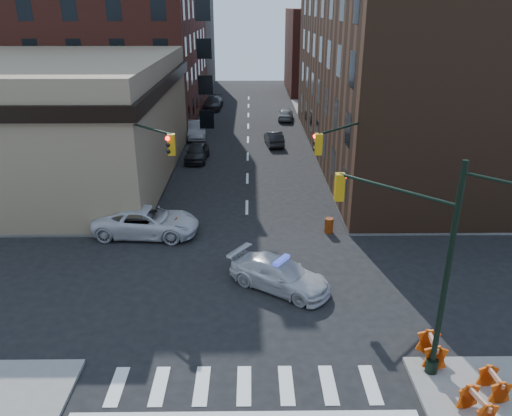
{
  "coord_description": "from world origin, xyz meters",
  "views": [
    {
      "loc": [
        0.27,
        -20.78,
        12.52
      ],
      "look_at": [
        0.55,
        4.49,
        2.2
      ],
      "focal_mm": 35.0,
      "sensor_mm": 36.0,
      "label": 1
    }
  ],
  "objects_px": {
    "parked_car_wnear": "(197,152)",
    "parked_car_wfar": "(197,130)",
    "barricade_nw_a": "(85,224)",
    "police_car": "(280,274)",
    "barrel_bank": "(173,227)",
    "barricade_se_a": "(431,350)",
    "pedestrian_a": "(101,211)",
    "barrel_road": "(329,225)",
    "pedestrian_b": "(98,217)",
    "pickup": "(147,222)",
    "parked_car_enear": "(274,138)"
  },
  "relations": [
    {
      "from": "police_car",
      "to": "barrel_bank",
      "type": "height_order",
      "value": "police_car"
    },
    {
      "from": "pickup",
      "to": "barrel_bank",
      "type": "xyz_separation_m",
      "value": [
        1.52,
        -0.2,
        -0.28
      ]
    },
    {
      "from": "parked_car_enear",
      "to": "pedestrian_a",
      "type": "distance_m",
      "value": 22.02
    },
    {
      "from": "parked_car_wfar",
      "to": "barrel_road",
      "type": "xyz_separation_m",
      "value": [
        10.02,
        -22.93,
        -0.37
      ]
    },
    {
      "from": "police_car",
      "to": "pedestrian_a",
      "type": "distance_m",
      "value": 12.55
    },
    {
      "from": "police_car",
      "to": "pedestrian_b",
      "type": "height_order",
      "value": "pedestrian_b"
    },
    {
      "from": "parked_car_wfar",
      "to": "barricade_nw_a",
      "type": "height_order",
      "value": "parked_car_wfar"
    },
    {
      "from": "police_car",
      "to": "barricade_se_a",
      "type": "bearing_deg",
      "value": -101.13
    },
    {
      "from": "parked_car_wnear",
      "to": "barrel_road",
      "type": "bearing_deg",
      "value": -55.13
    },
    {
      "from": "barricade_se_a",
      "to": "parked_car_enear",
      "type": "bearing_deg",
      "value": 12.04
    },
    {
      "from": "pickup",
      "to": "barricade_se_a",
      "type": "distance_m",
      "value": 17.18
    },
    {
      "from": "pedestrian_b",
      "to": "parked_car_wnear",
      "type": "bearing_deg",
      "value": 78.85
    },
    {
      "from": "barrel_bank",
      "to": "pedestrian_a",
      "type": "bearing_deg",
      "value": 163.4
    },
    {
      "from": "parked_car_wnear",
      "to": "pedestrian_a",
      "type": "xyz_separation_m",
      "value": [
        -4.34,
        -13.98,
        0.29
      ]
    },
    {
      "from": "parked_car_wnear",
      "to": "barrel_bank",
      "type": "xyz_separation_m",
      "value": [
        0.08,
        -15.3,
        -0.2
      ]
    },
    {
      "from": "police_car",
      "to": "pickup",
      "type": "bearing_deg",
      "value": 85.53
    },
    {
      "from": "parked_car_wnear",
      "to": "pedestrian_b",
      "type": "bearing_deg",
      "value": -102.92
    },
    {
      "from": "pickup",
      "to": "parked_car_wnear",
      "type": "height_order",
      "value": "pickup"
    },
    {
      "from": "parked_car_wnear",
      "to": "barricade_se_a",
      "type": "relative_size",
      "value": 3.43
    },
    {
      "from": "parked_car_enear",
      "to": "barrel_bank",
      "type": "distance_m",
      "value": 21.37
    },
    {
      "from": "parked_car_wfar",
      "to": "barrel_bank",
      "type": "bearing_deg",
      "value": -91.84
    },
    {
      "from": "parked_car_wnear",
      "to": "barrel_road",
      "type": "relative_size",
      "value": 4.94
    },
    {
      "from": "pedestrian_a",
      "to": "barrel_road",
      "type": "bearing_deg",
      "value": -6.22
    },
    {
      "from": "pickup",
      "to": "barricade_se_a",
      "type": "height_order",
      "value": "pickup"
    },
    {
      "from": "parked_car_wnear",
      "to": "parked_car_wfar",
      "type": "distance_m",
      "value": 8.07
    },
    {
      "from": "police_car",
      "to": "pedestrian_a",
      "type": "xyz_separation_m",
      "value": [
        -10.32,
        7.14,
        0.32
      ]
    },
    {
      "from": "police_car",
      "to": "parked_car_enear",
      "type": "xyz_separation_m",
      "value": [
        0.89,
        26.08,
        -0.05
      ]
    },
    {
      "from": "pickup",
      "to": "pedestrian_b",
      "type": "height_order",
      "value": "pedestrian_b"
    },
    {
      "from": "barricade_se_a",
      "to": "police_car",
      "type": "bearing_deg",
      "value": 48.28
    },
    {
      "from": "parked_car_wnear",
      "to": "barricade_nw_a",
      "type": "distance_m",
      "value": 15.71
    },
    {
      "from": "parked_car_wfar",
      "to": "pedestrian_a",
      "type": "xyz_separation_m",
      "value": [
        -3.56,
        -22.01,
        0.22
      ]
    },
    {
      "from": "parked_car_wnear",
      "to": "parked_car_wfar",
      "type": "bearing_deg",
      "value": 98.59
    },
    {
      "from": "parked_car_enear",
      "to": "barrel_road",
      "type": "relative_size",
      "value": 4.6
    },
    {
      "from": "pedestrian_b",
      "to": "pickup",
      "type": "bearing_deg",
      "value": 0.78
    },
    {
      "from": "parked_car_wfar",
      "to": "barrel_bank",
      "type": "distance_m",
      "value": 23.34
    },
    {
      "from": "pedestrian_b",
      "to": "parked_car_enear",
      "type": "bearing_deg",
      "value": 65.56
    },
    {
      "from": "parked_car_wnear",
      "to": "pickup",
      "type": "bearing_deg",
      "value": -92.37
    },
    {
      "from": "pedestrian_b",
      "to": "barricade_nw_a",
      "type": "bearing_deg",
      "value": -178.26
    },
    {
      "from": "police_car",
      "to": "barrel_bank",
      "type": "distance_m",
      "value": 8.29
    },
    {
      "from": "parked_car_wfar",
      "to": "barrel_road",
      "type": "bearing_deg",
      "value": -70.35
    },
    {
      "from": "pedestrian_a",
      "to": "pedestrian_b",
      "type": "relative_size",
      "value": 0.96
    },
    {
      "from": "pickup",
      "to": "pedestrian_b",
      "type": "distance_m",
      "value": 2.85
    },
    {
      "from": "parked_car_wnear",
      "to": "barricade_nw_a",
      "type": "height_order",
      "value": "parked_car_wnear"
    },
    {
      "from": "police_car",
      "to": "barricade_nw_a",
      "type": "bearing_deg",
      "value": 95.19
    },
    {
      "from": "parked_car_enear",
      "to": "barricade_se_a",
      "type": "height_order",
      "value": "parked_car_enear"
    },
    {
      "from": "parked_car_wfar",
      "to": "barricade_nw_a",
      "type": "bearing_deg",
      "value": -104.74
    },
    {
      "from": "pedestrian_b",
      "to": "barrel_bank",
      "type": "xyz_separation_m",
      "value": [
        4.35,
        -0.4,
        -0.53
      ]
    },
    {
      "from": "parked_car_wfar",
      "to": "pedestrian_a",
      "type": "height_order",
      "value": "pedestrian_a"
    },
    {
      "from": "pickup",
      "to": "parked_car_wfar",
      "type": "relative_size",
      "value": 1.21
    },
    {
      "from": "parked_car_wnear",
      "to": "parked_car_enear",
      "type": "xyz_separation_m",
      "value": [
        6.87,
        4.97,
        -0.08
      ]
    }
  ]
}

